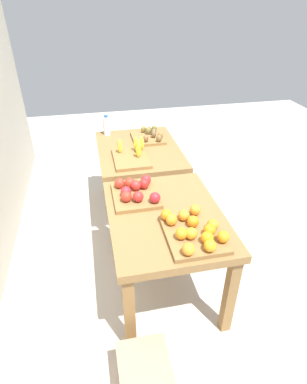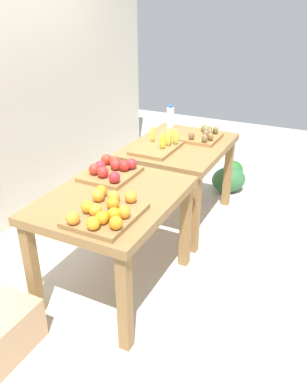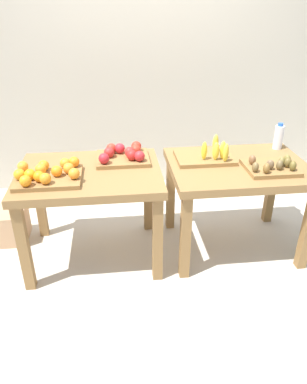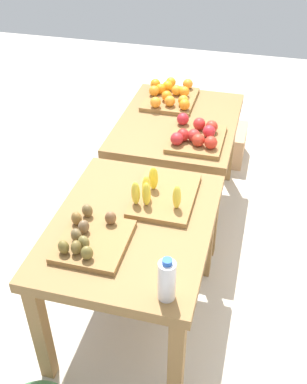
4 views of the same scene
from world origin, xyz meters
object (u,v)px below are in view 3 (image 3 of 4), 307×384
at_px(banana_crate, 208,156).
at_px(kiwi_bin, 272,166).
at_px(orange_bin, 48,174).
at_px(display_table_right, 237,177).
at_px(display_table_left, 90,184).
at_px(apple_bin, 124,155).
at_px(cardboard_produce_box, 3,225).
at_px(water_bottle, 279,137).

distance_m(banana_crate, kiwi_bin, 0.48).
bearing_deg(orange_bin, display_table_right, 4.86).
bearing_deg(display_table_left, apple_bin, 33.35).
xyz_separation_m(display_table_right, cardboard_produce_box, (-1.91, 0.30, -0.50)).
distance_m(display_table_right, water_bottle, 0.54).
xyz_separation_m(display_table_right, water_bottle, (0.42, 0.28, 0.21)).
distance_m(kiwi_bin, cardboard_produce_box, 2.24).
bearing_deg(apple_bin, water_bottle, 4.75).
xyz_separation_m(display_table_left, apple_bin, (0.26, 0.17, 0.15)).
relative_size(water_bottle, cardboard_produce_box, 0.54).
distance_m(orange_bin, cardboard_produce_box, 0.93).
height_order(display_table_left, water_bottle, water_bottle).
height_order(orange_bin, water_bottle, water_bottle).
distance_m(display_table_right, banana_crate, 0.28).
relative_size(orange_bin, banana_crate, 1.03).
bearing_deg(kiwi_bin, water_bottle, 62.05).
bearing_deg(apple_bin, banana_crate, -6.25).
height_order(display_table_left, display_table_right, same).
height_order(apple_bin, water_bottle, water_bottle).
bearing_deg(banana_crate, water_bottle, 15.52).
bearing_deg(banana_crate, apple_bin, 173.75).
height_order(water_bottle, cardboard_produce_box, water_bottle).
distance_m(orange_bin, kiwi_bin, 1.59).
relative_size(orange_bin, water_bottle, 2.10).
xyz_separation_m(banana_crate, kiwi_bin, (0.41, -0.24, -0.00)).
xyz_separation_m(display_table_left, banana_crate, (0.90, 0.10, 0.15)).
bearing_deg(display_table_right, banana_crate, 155.47).
bearing_deg(kiwi_bin, orange_bin, 179.04).
height_order(display_table_right, banana_crate, banana_crate).
bearing_deg(orange_bin, cardboard_produce_box, 141.15).
xyz_separation_m(orange_bin, kiwi_bin, (1.59, -0.03, -0.01)).
distance_m(banana_crate, water_bottle, 0.66).
relative_size(orange_bin, apple_bin, 1.14).
height_order(display_table_left, cardboard_produce_box, display_table_left).
xyz_separation_m(orange_bin, water_bottle, (1.81, 0.39, 0.06)).
bearing_deg(banana_crate, cardboard_produce_box, 173.25).
bearing_deg(apple_bin, display_table_right, -11.17).
height_order(display_table_left, orange_bin, orange_bin).
xyz_separation_m(apple_bin, kiwi_bin, (1.06, -0.32, -0.01)).
xyz_separation_m(display_table_left, orange_bin, (-0.27, -0.12, 0.15)).
bearing_deg(cardboard_produce_box, display_table_left, -20.78).
bearing_deg(display_table_right, orange_bin, -175.14).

